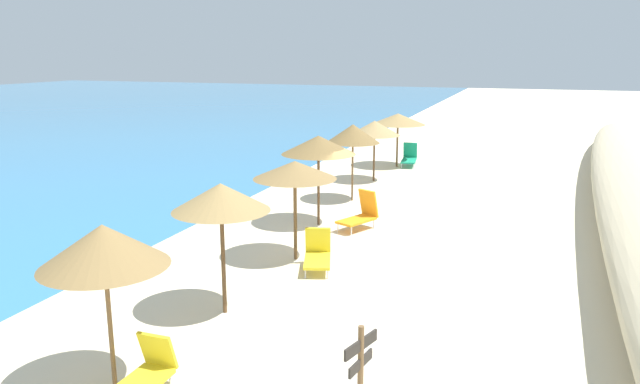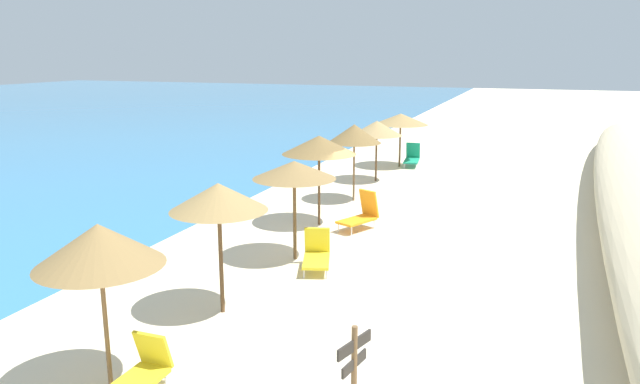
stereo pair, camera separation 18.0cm
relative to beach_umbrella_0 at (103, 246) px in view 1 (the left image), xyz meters
The scene contains 13 objects.
ground_plane 10.02m from the beach_umbrella_0, 10.78° to the right, with size 160.00×160.00×0.00m, color beige.
beach_umbrella_0 is the anchor object (origin of this frame).
beach_umbrella_1 3.32m from the beach_umbrella_0, ahead, with size 2.05×2.05×2.85m.
beach_umbrella_2 7.05m from the beach_umbrella_0, ahead, with size 2.22×2.22×2.70m.
beach_umbrella_3 10.40m from the beach_umbrella_0, ahead, with size 2.36×2.36×2.91m.
beach_umbrella_4 13.90m from the beach_umbrella_0, ahead, with size 1.99×1.99×2.88m.
beach_umbrella_5 17.65m from the beach_umbrella_0, ahead, with size 2.19×2.19×2.61m.
beach_umbrella_6 21.30m from the beach_umbrella_0, ahead, with size 2.63×2.63×2.59m.
lounge_chair_0 21.79m from the beach_umbrella_0, ahead, with size 1.62×0.85×1.09m.
lounge_chair_1 2.21m from the beach_umbrella_0, 104.44° to the right, with size 1.58×0.63×0.96m.
lounge_chair_2 6.95m from the beach_umbrella_0, 10.91° to the right, with size 1.44×1.03×1.02m.
lounge_chair_3 10.61m from the beach_umbrella_0, ahead, with size 1.51×1.16×1.23m.
wooden_signpost 4.43m from the beach_umbrella_0, 85.38° to the right, with size 0.81×0.28×1.63m.
Camera 1 is at (-17.00, -4.48, 5.49)m, focal length 34.07 mm.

